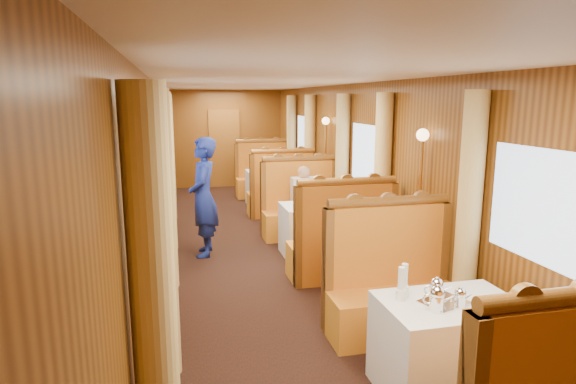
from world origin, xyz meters
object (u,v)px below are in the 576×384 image
object	(u,v)px
passenger	(304,195)
banquette_mid_fwd	(341,247)
fruit_plate	(496,302)
rose_vase_mid	(319,192)
teapot_back	(436,292)
teapot_right	(460,300)
table_far	(272,188)
steward	(204,197)
tea_tray	(444,302)
rose_vase_far	(272,162)
table_near	(448,347)
banquette_far_fwd	(282,194)
banquette_far_aft	(263,178)
table_mid	(318,230)
banquette_mid_aft	(301,211)
teapot_left	(437,302)
banquette_near_aft	(392,291)

from	to	relation	value
passenger	banquette_mid_fwd	bearing A→B (deg)	-90.00
fruit_plate	rose_vase_mid	size ratio (longest dim) A/B	0.58
teapot_back	teapot_right	bearing A→B (deg)	-36.92
table_far	steward	world-z (taller)	steward
tea_tray	fruit_plate	size ratio (longest dim) A/B	1.62
rose_vase_far	passenger	xyz separation A→B (m)	(-0.02, -2.73, -0.19)
rose_vase_far	steward	world-z (taller)	steward
table_near	banquette_far_fwd	size ratio (longest dim) A/B	0.78
table_near	steward	world-z (taller)	steward
table_near	rose_vase_mid	bearing A→B (deg)	89.73
banquette_mid_fwd	rose_vase_mid	xyz separation A→B (m)	(0.02, 1.05, 0.50)
table_near	teapot_back	bearing A→B (deg)	153.79
banquette_far_fwd	teapot_back	world-z (taller)	banquette_far_fwd
table_near	rose_vase_mid	xyz separation A→B (m)	(0.02, 3.54, 0.55)
teapot_back	rose_vase_far	bearing A→B (deg)	106.59
banquette_far_aft	fruit_plate	bearing A→B (deg)	-87.87
banquette_mid_fwd	banquette_far_aft	size ratio (longest dim) A/B	1.00
table_mid	teapot_back	world-z (taller)	teapot_back
banquette_far_aft	steward	size ratio (longest dim) A/B	0.77
banquette_far_aft	steward	world-z (taller)	steward
banquette_far_fwd	tea_tray	bearing A→B (deg)	-90.63
table_near	fruit_plate	world-z (taller)	fruit_plate
banquette_far_aft	fruit_plate	xyz separation A→B (m)	(0.30, -8.13, 0.35)
passenger	banquette_mid_aft	bearing A→B (deg)	90.00
table_near	fruit_plate	bearing A→B (deg)	-21.64
rose_vase_mid	passenger	xyz separation A→B (m)	(-0.02, 0.76, -0.19)
table_far	teapot_left	size ratio (longest dim) A/B	5.71
banquette_mid_fwd	teapot_back	size ratio (longest dim) A/B	7.85
table_near	rose_vase_mid	distance (m)	3.58
table_mid	passenger	size ratio (longest dim) A/B	1.38
banquette_mid_aft	passenger	bearing A→B (deg)	-90.00
teapot_back	fruit_plate	bearing A→B (deg)	-5.25
table_mid	teapot_right	bearing A→B (deg)	-89.90
table_mid	table_far	bearing A→B (deg)	90.00
banquette_far_fwd	passenger	xyz separation A→B (m)	(-0.00, -1.69, 0.32)
tea_tray	passenger	size ratio (longest dim) A/B	0.45
banquette_near_aft	tea_tray	distance (m)	1.08
tea_tray	passenger	xyz separation A→B (m)	(0.07, 4.31, -0.02)
banquette_mid_aft	banquette_far_fwd	world-z (taller)	same
table_near	passenger	bearing A→B (deg)	90.00
table_near	teapot_back	world-z (taller)	teapot_back
passenger	banquette_far_aft	bearing A→B (deg)	90.00
banquette_mid_fwd	tea_tray	world-z (taller)	banquette_mid_fwd
teapot_back	steward	world-z (taller)	steward
table_mid	teapot_left	bearing A→B (deg)	-93.11
table_far	banquette_far_fwd	bearing A→B (deg)	-90.00
table_far	rose_vase_mid	world-z (taller)	rose_vase_mid
tea_tray	rose_vase_mid	distance (m)	3.56
banquette_near_aft	rose_vase_mid	world-z (taller)	banquette_near_aft
teapot_back	steward	bearing A→B (deg)	129.36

